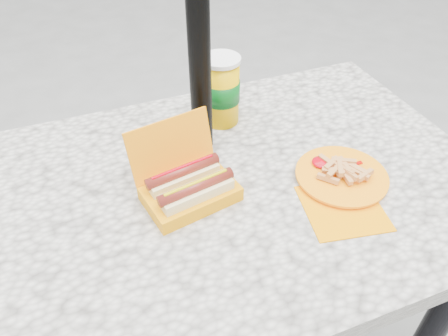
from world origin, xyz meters
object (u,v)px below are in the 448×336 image
object	(u,v)px
umbrella_pole	(197,4)
fries_plate	(341,177)
soda_cup	(221,90)
hotdog_box	(189,186)

from	to	relation	value
umbrella_pole	fries_plate	world-z (taller)	umbrella_pole
umbrella_pole	soda_cup	xyz separation A→B (m)	(0.08, 0.08, -0.26)
hotdog_box	soda_cup	world-z (taller)	soda_cup
umbrella_pole	fries_plate	distance (m)	0.48
hotdog_box	soda_cup	distance (m)	0.31
umbrella_pole	hotdog_box	xyz separation A→B (m)	(-0.09, -0.17, -0.31)
umbrella_pole	soda_cup	distance (m)	0.28
umbrella_pole	fries_plate	xyz separation A→B (m)	(0.25, -0.25, -0.34)
umbrella_pole	soda_cup	bearing A→B (deg)	44.43
umbrella_pole	fries_plate	size ratio (longest dim) A/B	7.83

